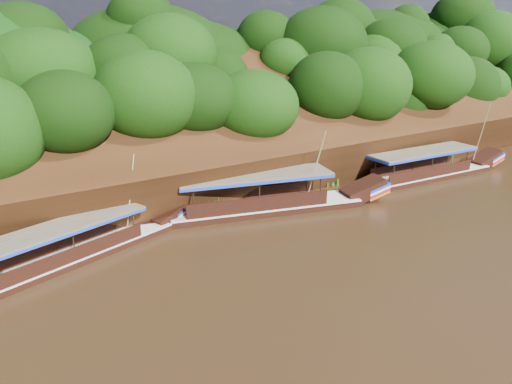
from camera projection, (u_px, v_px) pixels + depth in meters
ground at (364, 248)px, 28.69m from camera, size 160.00×160.00×0.00m
riverbank at (187, 143)px, 46.03m from camera, size 120.00×30.06×19.40m
boat_0 at (435, 171)px, 42.00m from camera, size 15.35×3.32×6.55m
boat_1 at (277, 202)px, 34.39m from camera, size 15.92×6.40×6.20m
boat_2 at (90, 246)px, 27.82m from camera, size 13.88×5.95×5.50m
reeds at (237, 199)px, 34.37m from camera, size 48.39×2.55×2.01m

